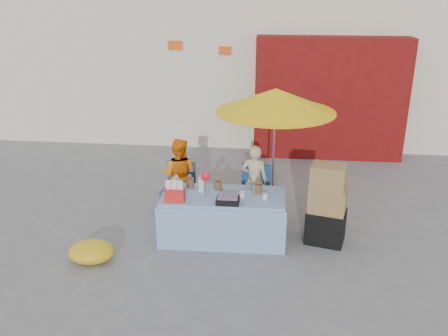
# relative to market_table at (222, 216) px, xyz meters

# --- Properties ---
(ground) EXTENTS (80.00, 80.00, 0.00)m
(ground) POSITION_rel_market_table_xyz_m (-0.31, -0.26, -0.36)
(ground) COLOR slate
(ground) RESTS_ON ground
(backdrop) EXTENTS (14.00, 8.00, 7.80)m
(backdrop) POSITION_rel_market_table_xyz_m (0.20, 7.26, 2.74)
(backdrop) COLOR silver
(backdrop) RESTS_ON ground
(market_table) EXTENTS (1.86, 0.90, 1.12)m
(market_table) POSITION_rel_market_table_xyz_m (0.00, 0.00, 0.00)
(market_table) COLOR #82A4D1
(market_table) RESTS_ON ground
(chair_left) EXTENTS (0.54, 0.53, 0.85)m
(chair_left) POSITION_rel_market_table_xyz_m (-0.82, 0.75, -0.11)
(chair_left) COLOR navy
(chair_left) RESTS_ON ground
(chair_right) EXTENTS (0.54, 0.53, 0.85)m
(chair_right) POSITION_rel_market_table_xyz_m (0.43, 0.75, -0.11)
(chair_right) COLOR navy
(chair_right) RESTS_ON ground
(vendor_orange) EXTENTS (0.67, 0.55, 1.26)m
(vendor_orange) POSITION_rel_market_table_xyz_m (-0.82, 0.89, 0.27)
(vendor_orange) COLOR orange
(vendor_orange) RESTS_ON ground
(vendor_beige) EXTENTS (0.47, 0.34, 1.20)m
(vendor_beige) POSITION_rel_market_table_xyz_m (0.43, 0.89, 0.23)
(vendor_beige) COLOR beige
(vendor_beige) RESTS_ON ground
(umbrella) EXTENTS (1.90, 1.90, 2.09)m
(umbrella) POSITION_rel_market_table_xyz_m (0.73, 1.04, 1.53)
(umbrella) COLOR gray
(umbrella) RESTS_ON ground
(box_stack) EXTENTS (0.64, 0.57, 1.22)m
(box_stack) POSITION_rel_market_table_xyz_m (1.53, 0.06, 0.20)
(box_stack) COLOR black
(box_stack) RESTS_ON ground
(tarp_bundle) EXTENTS (0.78, 0.71, 0.29)m
(tarp_bundle) POSITION_rel_market_table_xyz_m (-1.73, -0.85, -0.22)
(tarp_bundle) COLOR gold
(tarp_bundle) RESTS_ON ground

